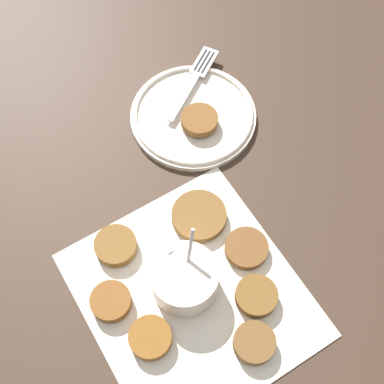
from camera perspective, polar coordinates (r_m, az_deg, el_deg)
name	(u,v)px	position (r m, az deg, el deg)	size (l,w,h in m)	color
ground_plane	(200,289)	(0.77, 0.89, -10.33)	(4.00, 4.00, 0.00)	#38281E
napkin	(191,293)	(0.77, -0.16, -10.68)	(0.32, 0.29, 0.00)	silver
sauce_bowl	(184,279)	(0.74, -0.82, -9.28)	(0.10, 0.09, 0.11)	silver
fritter_0	(150,338)	(0.74, -4.46, -15.24)	(0.06, 0.06, 0.02)	brown
fritter_1	(199,216)	(0.80, 0.75, -2.58)	(0.08, 0.08, 0.01)	brown
fritter_2	(116,246)	(0.79, -8.13, -5.70)	(0.06, 0.06, 0.02)	brown
fritter_3	(111,302)	(0.76, -8.64, -11.48)	(0.06, 0.06, 0.02)	brown
fritter_4	(254,343)	(0.74, 6.65, -15.68)	(0.06, 0.06, 0.02)	brown
fritter_5	(246,248)	(0.78, 5.83, -5.98)	(0.06, 0.06, 0.01)	brown
fritter_6	(256,296)	(0.76, 6.87, -10.96)	(0.06, 0.06, 0.02)	brown
serving_plate	(193,115)	(0.90, 0.13, 8.21)	(0.21, 0.21, 0.02)	silver
fritter_on_plate	(199,120)	(0.87, 0.80, 7.70)	(0.06, 0.06, 0.01)	brown
fork	(196,76)	(0.93, 0.44, 12.30)	(0.11, 0.15, 0.00)	silver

